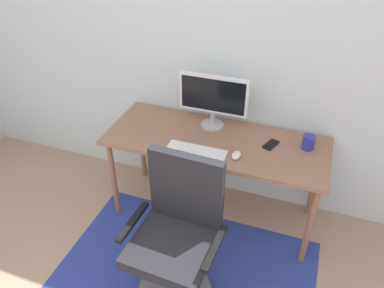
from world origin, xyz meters
name	(u,v)px	position (x,y,z in m)	size (l,w,h in m)	color
wall_back	(238,50)	(0.00, 2.20, 1.30)	(6.00, 0.10, 2.60)	silver
area_rug	(180,284)	(-0.04, 1.05, 0.00)	(1.80, 1.40, 0.01)	#2C3B91
desk	(216,147)	(-0.03, 1.81, 0.67)	(1.65, 0.64, 0.75)	#946950
monitor	(213,97)	(-0.12, 1.99, 1.00)	(0.53, 0.18, 0.42)	#B2B2B7
keyboard	(196,151)	(-0.12, 1.61, 0.75)	(0.43, 0.13, 0.02)	white
computer_mouse	(236,155)	(0.16, 1.65, 0.76)	(0.06, 0.10, 0.03)	white
coffee_cup	(308,142)	(0.62, 1.92, 0.80)	(0.09, 0.09, 0.10)	navy
cell_phone	(271,145)	(0.36, 1.87, 0.75)	(0.07, 0.14, 0.01)	black
office_chair	(177,244)	(-0.04, 1.02, 0.46)	(0.59, 0.51, 1.05)	slate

